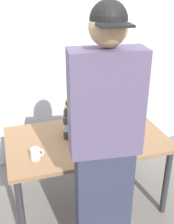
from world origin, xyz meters
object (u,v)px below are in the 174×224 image
beer_bottle_green (68,119)px  coffee_mug (36,154)px  beer_bottle_dark (67,126)px  person_figure (105,151)px  beer_bottle_brown (74,117)px  laptop (99,128)px

beer_bottle_green → coffee_mug: (-0.34, -0.35, -0.08)m
beer_bottle_dark → person_figure: 0.70m
beer_bottle_dark → beer_bottle_brown: size_ratio=1.03×
beer_bottle_green → beer_bottle_dark: size_ratio=1.04×
beer_bottle_green → beer_bottle_brown: (0.08, 0.06, -0.02)m
beer_bottle_green → beer_bottle_dark: beer_bottle_green is taller
laptop → beer_bottle_dark: size_ratio=1.14×
laptop → person_figure: person_figure is taller
beer_bottle_green → beer_bottle_dark: (-0.04, -0.11, -0.01)m
beer_bottle_green → beer_bottle_brown: size_ratio=1.07×
beer_bottle_brown → coffee_mug: 0.59m
laptop → coffee_mug: (-0.60, -0.24, -0.00)m
laptop → beer_bottle_green: (-0.26, 0.10, 0.08)m
laptop → coffee_mug: size_ratio=3.22×
beer_bottle_dark → coffee_mug: 0.39m
beer_bottle_dark → coffee_mug: (-0.30, -0.24, -0.07)m
person_figure → beer_bottle_brown: bearing=88.8°
beer_bottle_green → laptop: bearing=-21.9°
beer_bottle_green → beer_bottle_brown: bearing=39.6°
laptop → beer_bottle_dark: (-0.29, -0.00, 0.07)m
beer_bottle_brown → beer_bottle_green: bearing=-140.4°
beer_bottle_dark → beer_bottle_brown: beer_bottle_dark is taller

